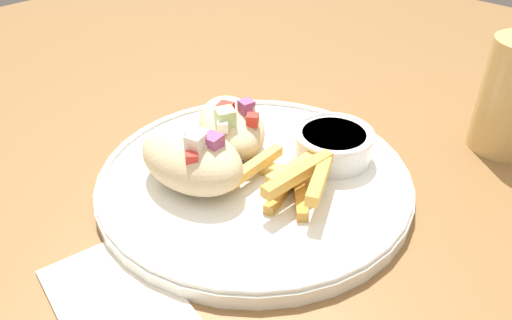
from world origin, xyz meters
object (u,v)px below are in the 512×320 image
at_px(sauce_ramekin, 333,143).
at_px(pita_sandwich_far, 231,126).
at_px(plate, 256,180).
at_px(fries_pile, 293,174).
at_px(pita_sandwich_near, 192,159).

bearing_deg(sauce_ramekin, pita_sandwich_far, -148.54).
height_order(plate, fries_pile, fries_pile).
bearing_deg(pita_sandwich_near, sauce_ramekin, 57.85).
distance_m(pita_sandwich_far, sauce_ramekin, 0.11).
bearing_deg(pita_sandwich_far, plate, 8.27).
bearing_deg(pita_sandwich_far, pita_sandwich_near, -43.80).
xyz_separation_m(plate, sauce_ramekin, (0.03, 0.08, 0.02)).
relative_size(plate, fries_pile, 2.27).
distance_m(pita_sandwich_near, pita_sandwich_far, 0.07).
xyz_separation_m(pita_sandwich_far, sauce_ramekin, (0.09, 0.06, -0.01)).
distance_m(pita_sandwich_near, fries_pile, 0.10).
height_order(pita_sandwich_far, sauce_ramekin, pita_sandwich_far).
bearing_deg(sauce_ramekin, pita_sandwich_near, -118.98).
distance_m(plate, sauce_ramekin, 0.09).
bearing_deg(pita_sandwich_near, pita_sandwich_far, 103.05).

